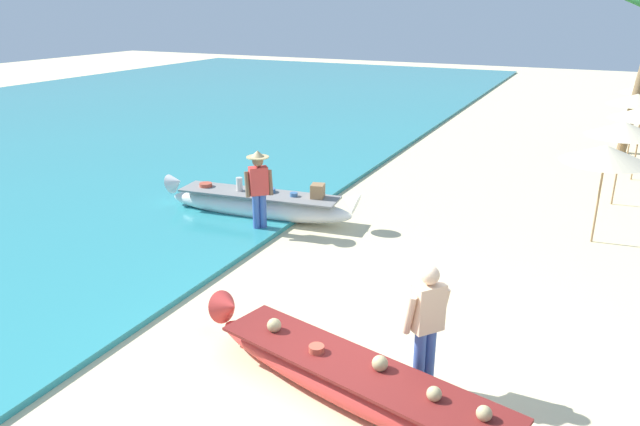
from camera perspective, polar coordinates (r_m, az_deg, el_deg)
name	(u,v)px	position (r m, az deg, el deg)	size (l,w,h in m)	color
ground_plane	(346,369)	(7.69, 2.51, -14.92)	(80.00, 80.00, 0.00)	beige
sea	(38,136)	(22.69, -25.66, 6.78)	(24.00, 56.00, 0.10)	teal
boat_red_foreground	(359,383)	(7.02, 3.77, -16.12)	(4.74, 1.77, 0.76)	red
boat_white_midground	(259,204)	(12.63, -5.89, 0.87)	(4.49, 1.20, 0.86)	white
person_vendor_hatted	(259,186)	(11.64, -5.97, 2.63)	(0.53, 0.51, 1.69)	#3D5BA8
person_tourist_customer	(427,321)	(7.00, 10.31, -10.31)	(0.50, 0.55, 1.61)	#3D5BA8
parasol_row_0	(606,154)	(12.09, 25.99, 5.17)	(1.60, 1.60, 1.91)	#8E6B47
parasol_row_1	(624,129)	(14.71, 27.44, 7.23)	(1.60, 1.60, 1.91)	#8E6B47
parasol_row_3	(637,100)	(19.56, 28.42, 9.66)	(1.60, 1.60, 1.91)	#8E6B47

